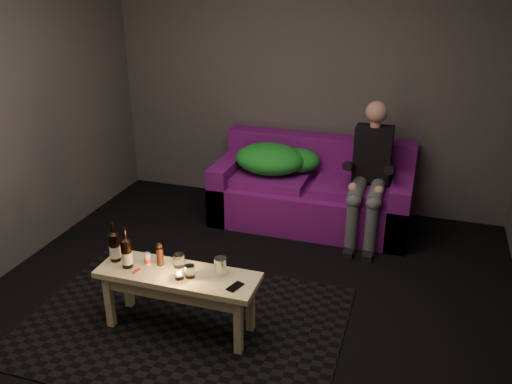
{
  "coord_description": "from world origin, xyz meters",
  "views": [
    {
      "loc": [
        1.14,
        -2.96,
        2.37
      ],
      "look_at": [
        -0.12,
        0.96,
        0.61
      ],
      "focal_mm": 38.0,
      "sensor_mm": 36.0,
      "label": 1
    }
  ],
  "objects_px": {
    "coffee_table": "(178,283)",
    "beer_bottle_b": "(126,252)",
    "steel_cup": "(221,266)",
    "sofa": "(312,193)",
    "person": "(370,171)",
    "beer_bottle_a": "(114,246)"
  },
  "relations": [
    {
      "from": "coffee_table",
      "to": "beer_bottle_a",
      "type": "bearing_deg",
      "value": 177.86
    },
    {
      "from": "person",
      "to": "steel_cup",
      "type": "distance_m",
      "value": 1.9
    },
    {
      "from": "person",
      "to": "beer_bottle_a",
      "type": "xyz_separation_m",
      "value": [
        -1.52,
        -1.8,
        -0.08
      ]
    },
    {
      "from": "sofa",
      "to": "steel_cup",
      "type": "height_order",
      "value": "sofa"
    },
    {
      "from": "sofa",
      "to": "coffee_table",
      "type": "distance_m",
      "value": 2.03
    },
    {
      "from": "beer_bottle_b",
      "to": "steel_cup",
      "type": "relative_size",
      "value": 2.56
    },
    {
      "from": "coffee_table",
      "to": "beer_bottle_a",
      "type": "relative_size",
      "value": 3.74
    },
    {
      "from": "person",
      "to": "beer_bottle_a",
      "type": "relative_size",
      "value": 4.2
    },
    {
      "from": "beer_bottle_b",
      "to": "steel_cup",
      "type": "height_order",
      "value": "beer_bottle_b"
    },
    {
      "from": "coffee_table",
      "to": "beer_bottle_b",
      "type": "xyz_separation_m",
      "value": [
        -0.36,
        -0.03,
        0.19
      ]
    },
    {
      "from": "sofa",
      "to": "steel_cup",
      "type": "xyz_separation_m",
      "value": [
        -0.22,
        -1.89,
        0.22
      ]
    },
    {
      "from": "coffee_table",
      "to": "steel_cup",
      "type": "relative_size",
      "value": 9.49
    },
    {
      "from": "sofa",
      "to": "steel_cup",
      "type": "bearing_deg",
      "value": -96.49
    },
    {
      "from": "coffee_table",
      "to": "beer_bottle_a",
      "type": "height_order",
      "value": "beer_bottle_a"
    },
    {
      "from": "person",
      "to": "steel_cup",
      "type": "bearing_deg",
      "value": -113.57
    },
    {
      "from": "sofa",
      "to": "beer_bottle_b",
      "type": "distance_m",
      "value": 2.19
    },
    {
      "from": "coffee_table",
      "to": "beer_bottle_b",
      "type": "relative_size",
      "value": 3.71
    },
    {
      "from": "coffee_table",
      "to": "beer_bottle_b",
      "type": "distance_m",
      "value": 0.41
    },
    {
      "from": "beer_bottle_b",
      "to": "steel_cup",
      "type": "bearing_deg",
      "value": 9.8
    },
    {
      "from": "person",
      "to": "steel_cup",
      "type": "xyz_separation_m",
      "value": [
        -0.76,
        -1.74,
        -0.13
      ]
    },
    {
      "from": "person",
      "to": "beer_bottle_b",
      "type": "height_order",
      "value": "person"
    },
    {
      "from": "sofa",
      "to": "person",
      "type": "xyz_separation_m",
      "value": [
        0.54,
        -0.15,
        0.35
      ]
    }
  ]
}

